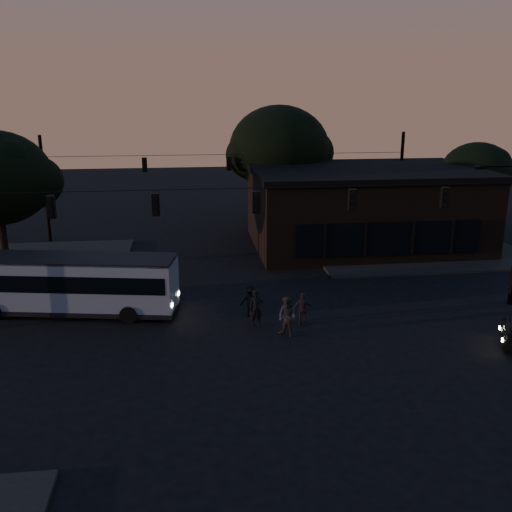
{
  "coord_description": "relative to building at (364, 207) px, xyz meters",
  "views": [
    {
      "loc": [
        -3.14,
        -21.34,
        10.43
      ],
      "look_at": [
        0.0,
        4.0,
        3.0
      ],
      "focal_mm": 40.0,
      "sensor_mm": 36.0,
      "label": 1
    }
  ],
  "objects": [
    {
      "name": "sidewalk_far_left",
      "position": [
        -23.0,
        -1.97,
        -2.63
      ],
      "size": [
        14.0,
        10.0,
        0.15
      ],
      "primitive_type": "cube",
      "color": "black",
      "rests_on": "ground"
    },
    {
      "name": "sidewalk_far_right",
      "position": [
        3.0,
        -1.97,
        -2.63
      ],
      "size": [
        14.0,
        10.0,
        0.15
      ],
      "primitive_type": "cube",
      "color": "black",
      "rests_on": "ground"
    },
    {
      "name": "pedestrian_b",
      "position": [
        -7.94,
        -14.48,
        -1.8
      ],
      "size": [
        1.1,
        1.12,
        1.82
      ],
      "primitive_type": "imported",
      "rotation": [
        0.0,
        0.0,
        -0.85
      ],
      "color": "#302B2C",
      "rests_on": "ground"
    },
    {
      "name": "signal_rig_near",
      "position": [
        -9.0,
        -11.97,
        1.74
      ],
      "size": [
        26.24,
        0.3,
        7.5
      ],
      "color": "black",
      "rests_on": "ground"
    },
    {
      "name": "bus",
      "position": [
        -17.73,
        -10.48,
        -1.12
      ],
      "size": [
        10.3,
        4.11,
        2.82
      ],
      "rotation": [
        0.0,
        0.0,
        -0.18
      ],
      "color": "gray",
      "rests_on": "ground"
    },
    {
      "name": "ground",
      "position": [
        -9.0,
        -15.97,
        -2.71
      ],
      "size": [
        120.0,
        120.0,
        0.0
      ],
      "primitive_type": "plane",
      "color": "black",
      "rests_on": "ground"
    },
    {
      "name": "pedestrian_c",
      "position": [
        -6.99,
        -13.32,
        -1.93
      ],
      "size": [
        0.97,
        0.54,
        1.56
      ],
      "primitive_type": "imported",
      "rotation": [
        0.0,
        0.0,
        2.96
      ],
      "color": "#261F27",
      "rests_on": "ground"
    },
    {
      "name": "tree_behind",
      "position": [
        -5.0,
        6.03,
        3.48
      ],
      "size": [
        7.6,
        7.6,
        9.43
      ],
      "color": "black",
      "rests_on": "ground"
    },
    {
      "name": "pedestrian_a",
      "position": [
        -9.15,
        -13.2,
        -1.85
      ],
      "size": [
        0.64,
        0.43,
        1.72
      ],
      "primitive_type": "imported",
      "rotation": [
        0.0,
        0.0,
        -0.04
      ],
      "color": "black",
      "rests_on": "ground"
    },
    {
      "name": "pedestrian_d",
      "position": [
        -9.26,
        -11.93,
        -1.94
      ],
      "size": [
        1.09,
        0.77,
        1.53
      ],
      "primitive_type": "imported",
      "rotation": [
        0.0,
        0.0,
        2.92
      ],
      "color": "black",
      "rests_on": "ground"
    },
    {
      "name": "signal_rig_far",
      "position": [
        -9.0,
        4.03,
        1.5
      ],
      "size": [
        26.24,
        0.3,
        7.5
      ],
      "color": "black",
      "rests_on": "ground"
    },
    {
      "name": "tree_right",
      "position": [
        9.0,
        2.03,
        1.93
      ],
      "size": [
        5.2,
        5.2,
        6.86
      ],
      "color": "black",
      "rests_on": "ground"
    },
    {
      "name": "building",
      "position": [
        0.0,
        0.0,
        0.0
      ],
      "size": [
        15.4,
        10.41,
        5.4
      ],
      "color": "black",
      "rests_on": "ground"
    }
  ]
}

